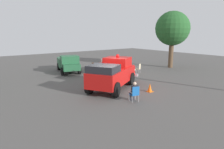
# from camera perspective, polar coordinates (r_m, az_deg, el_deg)

# --- Properties ---
(ground_plane) EXTENTS (60.00, 60.00, 0.00)m
(ground_plane) POSITION_cam_1_polar(r_m,az_deg,el_deg) (15.16, 0.40, -4.62)
(ground_plane) COLOR #514F4C
(vintage_fire_truck) EXTENTS (6.24, 4.86, 2.59)m
(vintage_fire_truck) POSITION_cam_1_polar(r_m,az_deg,el_deg) (15.57, 0.33, 0.36)
(vintage_fire_truck) COLOR black
(vintage_fire_truck) RESTS_ON ground
(classic_hot_rod) EXTENTS (4.73, 3.30, 1.46)m
(classic_hot_rod) POSITION_cam_1_polar(r_m,az_deg,el_deg) (22.29, -0.65, 2.67)
(classic_hot_rod) COLOR black
(classic_hot_rod) RESTS_ON ground
(parked_pickup) EXTENTS (3.08, 5.11, 1.90)m
(parked_pickup) POSITION_cam_1_polar(r_m,az_deg,el_deg) (22.66, -12.24, 3.17)
(parked_pickup) COLOR black
(parked_pickup) RESTS_ON ground
(lawn_chair_near_truck) EXTENTS (0.62, 0.61, 1.02)m
(lawn_chair_near_truck) POSITION_cam_1_polar(r_m,az_deg,el_deg) (12.68, 6.49, -5.21)
(lawn_chair_near_truck) COLOR #B7BABF
(lawn_chair_near_truck) RESTS_ON ground
(lawn_chair_by_car) EXTENTS (0.56, 0.55, 1.02)m
(lawn_chair_by_car) POSITION_cam_1_polar(r_m,az_deg,el_deg) (19.75, -1.33, 1.02)
(lawn_chair_by_car) COLOR #B7BABF
(lawn_chair_by_car) RESTS_ON ground
(lawn_chair_spare) EXTENTS (0.66, 0.66, 1.02)m
(lawn_chair_spare) POSITION_cam_1_polar(r_m,az_deg,el_deg) (21.71, 7.55, 1.90)
(lawn_chair_spare) COLOR #B7BABF
(lawn_chair_spare) RESTS_ON ground
(spectator_seated) EXTENTS (0.51, 0.62, 1.29)m
(spectator_seated) POSITION_cam_1_polar(r_m,az_deg,el_deg) (12.76, 6.23, -4.59)
(spectator_seated) COLOR #383842
(spectator_seated) RESTS_ON ground
(spectator_standing) EXTENTS (0.52, 0.53, 1.68)m
(spectator_standing) POSITION_cam_1_polar(r_m,az_deg,el_deg) (18.19, -5.40, 1.23)
(spectator_standing) COLOR #2D334C
(spectator_standing) RESTS_ON ground
(oak_tree_right) EXTENTS (4.10, 4.10, 6.81)m
(oak_tree_right) POSITION_cam_1_polar(r_m,az_deg,el_deg) (25.88, 16.73, 12.28)
(oak_tree_right) COLOR brown
(oak_tree_right) RESTS_ON ground
(traffic_cone) EXTENTS (0.40, 0.40, 0.64)m
(traffic_cone) POSITION_cam_1_polar(r_m,az_deg,el_deg) (15.08, 10.65, -3.69)
(traffic_cone) COLOR orange
(traffic_cone) RESTS_ON ground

